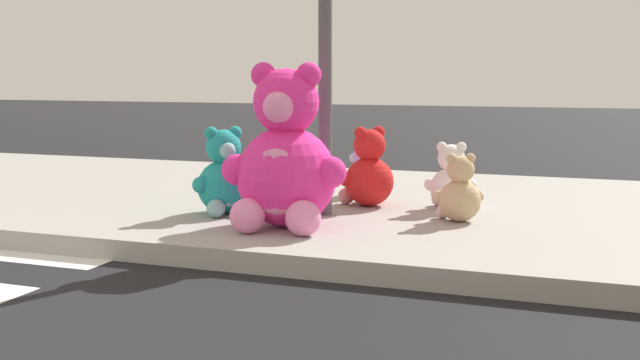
{
  "coord_description": "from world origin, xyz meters",
  "views": [
    {
      "loc": [
        3.04,
        -1.31,
        1.28
      ],
      "look_at": [
        1.25,
        3.6,
        0.55
      ],
      "focal_mm": 42.48,
      "sensor_mm": 36.0,
      "label": 1
    }
  ],
  "objects_px": {
    "plush_lavender": "(361,175)",
    "plush_teal": "(225,179)",
    "sign_pole": "(325,1)",
    "plush_red": "(368,174)",
    "plush_white": "(451,182)",
    "plush_pink_large": "(285,162)",
    "plush_tan": "(459,194)"
  },
  "relations": [
    {
      "from": "plush_lavender",
      "to": "plush_pink_large",
      "type": "bearing_deg",
      "value": -92.94
    },
    {
      "from": "plush_white",
      "to": "plush_tan",
      "type": "bearing_deg",
      "value": -72.54
    },
    {
      "from": "plush_lavender",
      "to": "plush_white",
      "type": "distance_m",
      "value": 1.03
    },
    {
      "from": "sign_pole",
      "to": "plush_teal",
      "type": "bearing_deg",
      "value": -163.31
    },
    {
      "from": "plush_lavender",
      "to": "plush_red",
      "type": "bearing_deg",
      "value": -66.95
    },
    {
      "from": "plush_pink_large",
      "to": "plush_lavender",
      "type": "bearing_deg",
      "value": 87.06
    },
    {
      "from": "plush_tan",
      "to": "plush_teal",
      "type": "bearing_deg",
      "value": -169.82
    },
    {
      "from": "plush_red",
      "to": "plush_tan",
      "type": "bearing_deg",
      "value": -26.68
    },
    {
      "from": "plush_pink_large",
      "to": "plush_red",
      "type": "relative_size",
      "value": 1.76
    },
    {
      "from": "plush_tan",
      "to": "plush_pink_large",
      "type": "bearing_deg",
      "value": -149.8
    },
    {
      "from": "plush_lavender",
      "to": "plush_tan",
      "type": "relative_size",
      "value": 0.9
    },
    {
      "from": "plush_pink_large",
      "to": "sign_pole",
      "type": "bearing_deg",
      "value": 80.04
    },
    {
      "from": "plush_white",
      "to": "plush_tan",
      "type": "height_order",
      "value": "plush_white"
    },
    {
      "from": "sign_pole",
      "to": "plush_white",
      "type": "height_order",
      "value": "sign_pole"
    },
    {
      "from": "plush_red",
      "to": "plush_white",
      "type": "bearing_deg",
      "value": 6.46
    },
    {
      "from": "sign_pole",
      "to": "plush_red",
      "type": "xyz_separation_m",
      "value": [
        0.2,
        0.53,
        -1.42
      ]
    },
    {
      "from": "plush_red",
      "to": "plush_lavender",
      "type": "height_order",
      "value": "plush_red"
    },
    {
      "from": "plush_lavender",
      "to": "plush_teal",
      "type": "height_order",
      "value": "plush_teal"
    },
    {
      "from": "plush_pink_large",
      "to": "plush_tan",
      "type": "relative_size",
      "value": 2.29
    },
    {
      "from": "plush_teal",
      "to": "plush_lavender",
      "type": "bearing_deg",
      "value": 59.34
    },
    {
      "from": "plush_pink_large",
      "to": "plush_tan",
      "type": "bearing_deg",
      "value": 30.2
    },
    {
      "from": "sign_pole",
      "to": "plush_white",
      "type": "relative_size",
      "value": 5.6
    },
    {
      "from": "plush_pink_large",
      "to": "plush_red",
      "type": "bearing_deg",
      "value": 74.65
    },
    {
      "from": "plush_red",
      "to": "plush_lavender",
      "type": "xyz_separation_m",
      "value": [
        -0.22,
        0.52,
        -0.08
      ]
    },
    {
      "from": "plush_lavender",
      "to": "plush_tan",
      "type": "distance_m",
      "value": 1.45
    },
    {
      "from": "plush_red",
      "to": "sign_pole",
      "type": "bearing_deg",
      "value": -110.97
    },
    {
      "from": "sign_pole",
      "to": "plush_red",
      "type": "distance_m",
      "value": 1.53
    },
    {
      "from": "plush_lavender",
      "to": "plush_white",
      "type": "bearing_deg",
      "value": -25.58
    },
    {
      "from": "plush_lavender",
      "to": "plush_teal",
      "type": "bearing_deg",
      "value": -120.66
    },
    {
      "from": "plush_lavender",
      "to": "sign_pole",
      "type": "bearing_deg",
      "value": -89.0
    },
    {
      "from": "sign_pole",
      "to": "plush_teal",
      "type": "height_order",
      "value": "sign_pole"
    },
    {
      "from": "plush_teal",
      "to": "sign_pole",
      "type": "bearing_deg",
      "value": 16.69
    }
  ]
}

